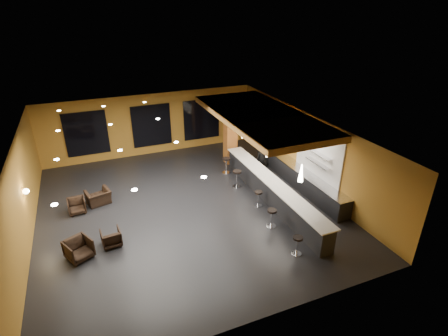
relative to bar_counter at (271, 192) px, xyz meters
name	(u,v)px	position (x,y,z in m)	size (l,w,h in m)	color
floor	(186,208)	(-3.65, 1.00, -0.55)	(12.00, 13.00, 0.10)	black
ceiling	(182,130)	(-3.65, 1.00, 3.05)	(12.00, 13.00, 0.10)	black
wall_back	(151,124)	(-3.65, 7.55, 1.25)	(12.00, 0.10, 3.50)	#A57125
wall_front	(257,275)	(-3.65, -5.55, 1.25)	(12.00, 0.10, 3.50)	#A57125
wall_left	(20,200)	(-9.70, 1.00, 1.25)	(0.10, 13.00, 3.50)	#A57125
wall_right	(307,150)	(2.40, 1.00, 1.25)	(0.10, 13.00, 3.50)	#A57125
wood_soffit	(260,116)	(0.35, 2.00, 2.86)	(3.60, 8.00, 0.28)	olive
window_left	(86,134)	(-7.15, 7.44, 1.20)	(2.20, 0.06, 2.40)	black
window_center	(152,126)	(-3.65, 7.44, 1.20)	(2.20, 0.06, 2.40)	black
window_right	(202,119)	(-0.65, 7.44, 1.20)	(2.20, 0.06, 2.40)	black
tile_backsplash	(319,153)	(2.31, 0.00, 1.50)	(0.06, 3.20, 2.40)	white
bar_counter	(271,192)	(0.00, 0.00, 0.00)	(0.60, 8.00, 1.00)	black
bar_top	(272,181)	(0.00, 0.00, 0.52)	(0.78, 8.10, 0.05)	silver
prep_counter	(303,180)	(2.00, 0.50, -0.07)	(0.70, 6.00, 0.86)	black
prep_top	(304,172)	(2.00, 0.50, 0.39)	(0.72, 6.00, 0.03)	silver
wall_shelf_lower	(318,163)	(2.17, -0.20, 1.10)	(0.30, 1.50, 0.03)	silver
wall_shelf_upper	(319,154)	(2.17, -0.20, 1.55)	(0.30, 1.50, 0.03)	silver
column	(230,132)	(0.00, 4.60, 1.25)	(0.60, 0.60, 3.50)	#A55C25
wall_sconce	(26,191)	(-9.53, 1.50, 1.30)	(0.22, 0.22, 0.22)	#FFE5B2
pendant_0	(301,173)	(0.00, -2.00, 1.85)	(0.20, 0.20, 0.70)	white
pendant_1	(268,149)	(0.00, 0.50, 1.85)	(0.20, 0.20, 0.70)	white
pendant_2	(243,131)	(0.00, 3.00, 1.85)	(0.20, 0.20, 0.70)	white
staff_a	(262,160)	(0.95, 2.70, 0.25)	(0.55, 0.36, 1.51)	black
staff_b	(263,151)	(1.45, 3.48, 0.37)	(0.85, 0.66, 1.74)	black
staff_c	(266,150)	(1.60, 3.47, 0.41)	(0.89, 0.58, 1.82)	black
armchair_a	(79,249)	(-8.03, -0.78, -0.13)	(0.79, 0.82, 0.74)	black
armchair_b	(111,238)	(-6.92, -0.45, -0.19)	(0.67, 0.69, 0.63)	black
armchair_c	(77,206)	(-8.01, 2.35, -0.18)	(0.69, 0.71, 0.65)	black
armchair_d	(98,197)	(-7.11, 2.76, -0.18)	(0.98, 0.86, 0.64)	black
bar_stool_0	(297,243)	(-0.93, -3.49, -0.03)	(0.37, 0.37, 0.73)	silver
bar_stool_1	(272,216)	(-0.93, -1.67, -0.01)	(0.39, 0.39, 0.77)	silver
bar_stool_2	(258,197)	(-0.70, -0.10, -0.04)	(0.36, 0.36, 0.71)	silver
bar_stool_3	(237,177)	(-0.84, 1.84, 0.04)	(0.43, 0.43, 0.85)	silver
bar_stool_4	(226,163)	(-0.73, 3.41, 0.04)	(0.43, 0.43, 0.85)	silver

